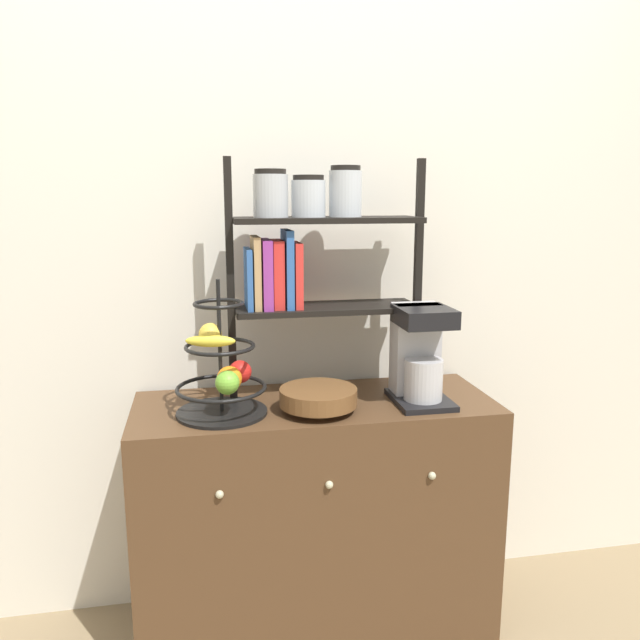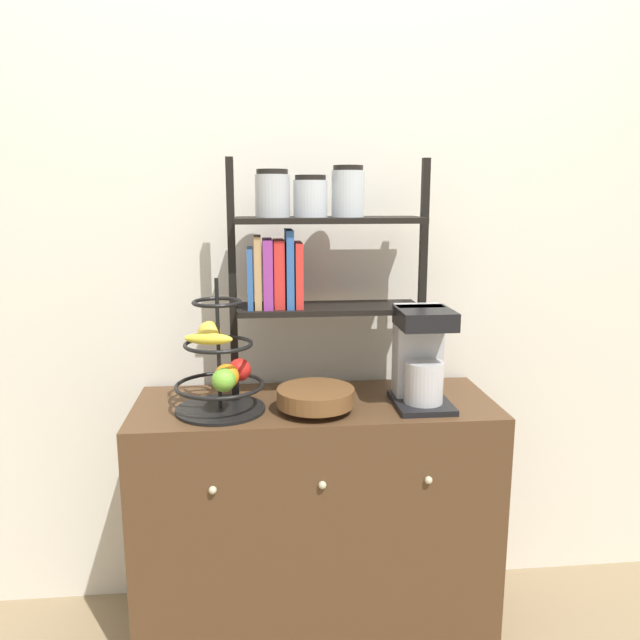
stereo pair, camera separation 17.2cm
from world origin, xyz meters
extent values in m
cube|color=silver|center=(0.00, 0.49, 1.30)|extent=(7.00, 0.05, 2.60)
cube|color=#4C331E|center=(0.00, 0.22, 0.41)|extent=(1.16, 0.44, 0.82)
sphere|color=#B2AD8C|center=(-0.32, -0.01, 0.64)|extent=(0.02, 0.02, 0.02)
sphere|color=#B2AD8C|center=(0.00, -0.01, 0.64)|extent=(0.02, 0.02, 0.02)
sphere|color=#B2AD8C|center=(0.32, -0.01, 0.64)|extent=(0.02, 0.02, 0.02)
cube|color=black|center=(0.33, 0.16, 0.82)|extent=(0.18, 0.23, 0.02)
cube|color=#B7B7BC|center=(0.33, 0.22, 0.98)|extent=(0.15, 0.09, 0.30)
cylinder|color=#B7B7BC|center=(0.33, 0.13, 0.90)|extent=(0.12, 0.12, 0.13)
cube|color=black|center=(0.33, 0.14, 1.10)|extent=(0.17, 0.18, 0.06)
cylinder|color=black|center=(-0.30, 0.17, 0.82)|extent=(0.28, 0.28, 0.01)
cylinder|color=black|center=(-0.30, 0.17, 1.03)|extent=(0.01, 0.01, 0.41)
torus|color=black|center=(-0.30, 0.17, 0.90)|extent=(0.28, 0.28, 0.01)
torus|color=black|center=(-0.30, 0.17, 1.03)|extent=(0.21, 0.21, 0.01)
torus|color=black|center=(-0.30, 0.17, 1.16)|extent=(0.15, 0.15, 0.01)
sphere|color=red|center=(-0.24, 0.21, 0.93)|extent=(0.07, 0.07, 0.07)
sphere|color=#6BAD33|center=(-0.28, 0.10, 0.93)|extent=(0.07, 0.07, 0.07)
sphere|color=orange|center=(-0.28, 0.13, 0.94)|extent=(0.08, 0.08, 0.08)
ellipsoid|color=yellow|center=(-0.33, 0.15, 1.05)|extent=(0.15, 0.07, 0.04)
sphere|color=gold|center=(-0.33, 0.18, 1.06)|extent=(0.07, 0.07, 0.07)
cylinder|color=brown|center=(-0.01, 0.13, 0.83)|extent=(0.13, 0.13, 0.02)
cylinder|color=brown|center=(-0.01, 0.13, 0.86)|extent=(0.24, 0.24, 0.05)
cube|color=black|center=(-0.26, 0.30, 1.20)|extent=(0.02, 0.02, 0.78)
cube|color=black|center=(0.36, 0.30, 1.20)|extent=(0.02, 0.02, 0.78)
cube|color=black|center=(0.05, 0.30, 1.11)|extent=(0.60, 0.20, 0.02)
cube|color=black|center=(0.05, 0.30, 1.40)|extent=(0.60, 0.20, 0.02)
cube|color=#2D599E|center=(-0.20, 0.30, 1.21)|extent=(0.02, 0.15, 0.19)
cube|color=tan|center=(-0.18, 0.30, 1.23)|extent=(0.02, 0.15, 0.23)
cube|color=#8C338C|center=(-0.15, 0.30, 1.23)|extent=(0.03, 0.16, 0.22)
cube|color=red|center=(-0.11, 0.30, 1.23)|extent=(0.03, 0.13, 0.22)
cube|color=#2D599E|center=(-0.08, 0.30, 1.24)|extent=(0.02, 0.15, 0.25)
cube|color=red|center=(-0.05, 0.30, 1.22)|extent=(0.02, 0.14, 0.21)
cylinder|color=#ADB2B7|center=(-0.13, 0.30, 1.47)|extent=(0.11, 0.11, 0.13)
cylinder|color=black|center=(-0.13, 0.30, 1.55)|extent=(0.10, 0.10, 0.02)
cylinder|color=silver|center=(-0.01, 0.30, 1.46)|extent=(0.11, 0.11, 0.11)
cylinder|color=black|center=(-0.01, 0.30, 1.53)|extent=(0.10, 0.10, 0.02)
cylinder|color=silver|center=(0.11, 0.30, 1.48)|extent=(0.11, 0.11, 0.14)
cylinder|color=black|center=(0.11, 0.30, 1.56)|extent=(0.09, 0.09, 0.02)
camera|label=1|loc=(-0.35, -1.68, 1.48)|focal=35.00mm
camera|label=2|loc=(-0.18, -1.70, 1.48)|focal=35.00mm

